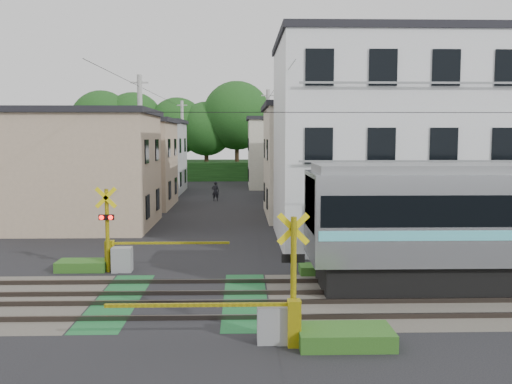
{
  "coord_description": "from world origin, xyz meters",
  "views": [
    {
      "loc": [
        1.78,
        -16.63,
        4.85
      ],
      "look_at": [
        2.35,
        5.0,
        2.74
      ],
      "focal_mm": 40.0,
      "sensor_mm": 36.0,
      "label": 1
    }
  ],
  "objects_px": {
    "crossing_signal_far": "(120,252)",
    "apartment_block": "(387,141)",
    "pedestrian": "(215,191)",
    "crossing_signal_near": "(276,314)"
  },
  "relations": [
    {
      "from": "crossing_signal_far",
      "to": "pedestrian",
      "type": "xyz_separation_m",
      "value": [
        2.43,
        22.41,
        0.04
      ]
    },
    {
      "from": "crossing_signal_far",
      "to": "pedestrian",
      "type": "bearing_deg",
      "value": 83.81
    },
    {
      "from": "crossing_signal_near",
      "to": "apartment_block",
      "type": "bearing_deg",
      "value": 65.78
    },
    {
      "from": "apartment_block",
      "to": "pedestrian",
      "type": "bearing_deg",
      "value": 117.58
    },
    {
      "from": "crossing_signal_near",
      "to": "crossing_signal_far",
      "type": "xyz_separation_m",
      "value": [
        -5.17,
        7.31,
        0.0
      ]
    },
    {
      "from": "crossing_signal_far",
      "to": "apartment_block",
      "type": "bearing_deg",
      "value": 27.78
    },
    {
      "from": "crossing_signal_far",
      "to": "apartment_block",
      "type": "xyz_separation_m",
      "value": [
        11.09,
        5.84,
        3.94
      ]
    },
    {
      "from": "crossing_signal_far",
      "to": "apartment_block",
      "type": "height_order",
      "value": "apartment_block"
    },
    {
      "from": "crossing_signal_far",
      "to": "pedestrian",
      "type": "height_order",
      "value": "crossing_signal_far"
    },
    {
      "from": "crossing_signal_far",
      "to": "pedestrian",
      "type": "distance_m",
      "value": 22.54
    }
  ]
}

